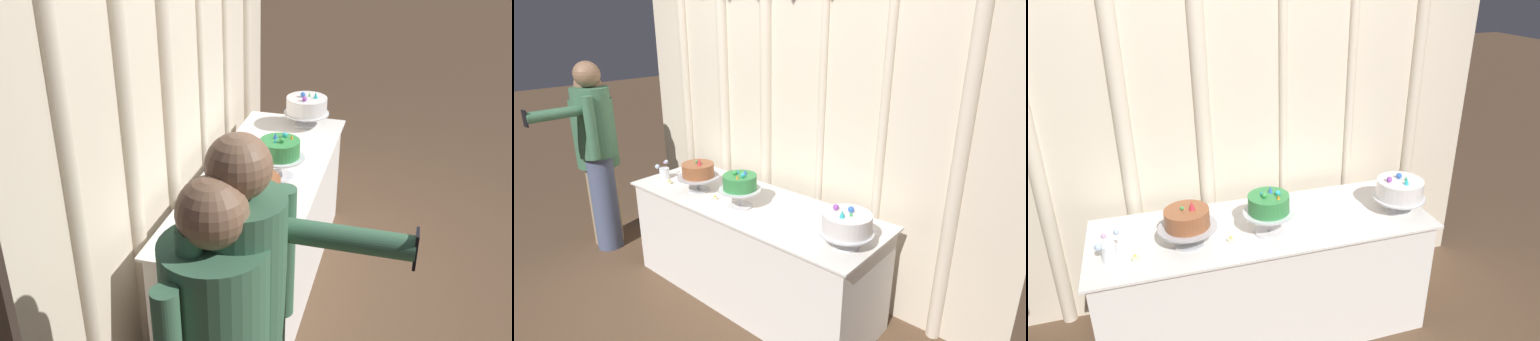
% 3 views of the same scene
% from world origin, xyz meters
% --- Properties ---
extents(ground_plane, '(24.00, 24.00, 0.00)m').
position_xyz_m(ground_plane, '(0.00, 0.00, 0.00)').
color(ground_plane, brown).
extents(draped_curtain, '(3.28, 0.17, 2.65)m').
position_xyz_m(draped_curtain, '(-0.03, 0.57, 1.40)').
color(draped_curtain, beige).
rests_on(draped_curtain, ground_plane).
extents(cake_table, '(1.96, 0.69, 0.76)m').
position_xyz_m(cake_table, '(0.00, 0.10, 0.38)').
color(cake_table, white).
rests_on(cake_table, ground_plane).
extents(cake_display_leftmost, '(0.31, 0.31, 0.26)m').
position_xyz_m(cake_display_leftmost, '(-0.44, 0.01, 0.91)').
color(cake_display_leftmost, '#B2B2B7').
rests_on(cake_display_leftmost, cake_table).
extents(cake_display_center, '(0.29, 0.29, 0.27)m').
position_xyz_m(cake_display_center, '(-0.00, -0.00, 0.93)').
color(cake_display_center, silver).
rests_on(cake_display_center, cake_table).
extents(cake_display_rightmost, '(0.31, 0.31, 0.24)m').
position_xyz_m(cake_display_rightmost, '(0.82, 0.01, 0.90)').
color(cake_display_rightmost, silver).
rests_on(cake_display_rightmost, cake_table).
extents(flower_vase, '(0.13, 0.09, 0.17)m').
position_xyz_m(flower_vase, '(-0.85, -0.01, 0.82)').
color(flower_vase, silver).
rests_on(flower_vase, cake_table).
extents(tealight_far_left, '(0.04, 0.04, 0.04)m').
position_xyz_m(tealight_far_left, '(-0.72, -0.06, 0.77)').
color(tealight_far_left, beige).
rests_on(tealight_far_left, cake_table).
extents(tealight_near_left, '(0.04, 0.04, 0.04)m').
position_xyz_m(tealight_near_left, '(-0.22, -0.03, 0.77)').
color(tealight_near_left, beige).
rests_on(tealight_near_left, cake_table).
extents(guest_man_pink_jacket, '(0.42, 0.42, 1.67)m').
position_xyz_m(guest_man_pink_jacket, '(-1.49, -0.22, 0.92)').
color(guest_man_pink_jacket, '#4C5675').
rests_on(guest_man_pink_jacket, ground_plane).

